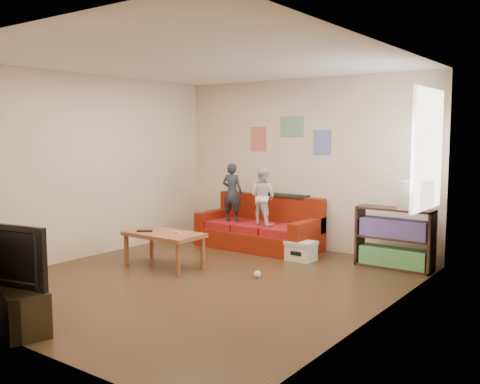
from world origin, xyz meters
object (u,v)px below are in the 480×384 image
Objects in this scene: sofa at (261,230)px; bookshelf at (394,241)px; child_b at (263,197)px; file_box at (301,251)px; child_a at (232,192)px; coffee_table at (164,237)px; television at (13,253)px; tv_stand at (15,304)px.

sofa is 1.89× the size of bookshelf.
child_b is 2.16× the size of file_box.
child_b is at bearing -175.90° from bookshelf.
child_a is (-0.45, -0.17, 0.60)m from sofa.
bookshelf is at bearing -171.77° from child_b.
television is (0.43, -2.46, 0.29)m from coffee_table.
television is (0.53, -4.15, -0.18)m from child_a.
child_b is 1.81m from coffee_table.
child_b reaches higher than file_box.
coffee_table is at bearing 83.00° from child_a.
sofa is 1.89m from coffee_table.
child_a is at bearing -159.72° from sofa.
child_b is at bearing 77.88° from television.
coffee_table is 1.04× the size of bookshelf.
child_a is 0.87× the size of tv_stand.
bookshelf is at bearing 172.85° from child_a.
child_b is 0.86× the size of bookshelf.
sofa is 0.77m from child_a.
bookshelf is 1.32m from file_box.
file_box is at bearing 95.03° from tv_stand.
coffee_table is at bearing -131.80° from file_box.
child_a reaches higher than coffee_table.
child_a is 0.60m from child_b.
child_b is 4.15m from television.
child_b reaches higher than tv_stand.
bookshelf reaches higher than tv_stand.
bookshelf reaches higher than coffee_table.
file_box is 4.04m from tv_stand.
child_b is at bearing 73.41° from coffee_table.
bookshelf is 4.80m from tv_stand.
television is at bearing -80.04° from coffee_table.
television is at bearing -116.39° from bookshelf.
tv_stand reaches higher than file_box.
bookshelf is (2.06, 0.15, -0.49)m from child_b.
child_a is at bearing -176.82° from bookshelf.
sofa is 0.61m from child_b.
tv_stand is 1.08× the size of television.
file_box is 0.37× the size of tv_stand.
television is (-0.88, -3.94, 0.56)m from file_box.
file_box is (0.96, -0.38, -0.14)m from sofa.
coffee_table is 2.52m from television.
bookshelf is at bearing 52.44° from television.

